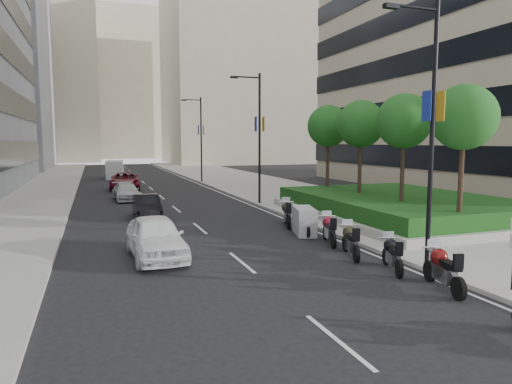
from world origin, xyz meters
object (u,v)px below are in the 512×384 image
car_c (126,192)px  motorcycle_4 (329,230)px  motorcycle_1 (443,269)px  lamp_post_1 (257,132)px  lamp_post_2 (200,135)px  lamp_post_0 (429,122)px  motorcycle_5 (304,221)px  car_a (156,237)px  motorcycle_2 (392,254)px  motorcycle_3 (351,241)px  motorcycle_6 (287,213)px  car_b (147,206)px  delivery_van (115,170)px  car_d (125,181)px

car_c → motorcycle_4: bearing=-72.3°
motorcycle_1 → lamp_post_1: bearing=11.6°
lamp_post_2 → lamp_post_0: bearing=-90.0°
lamp_post_0 → motorcycle_5: lamp_post_0 is taller
car_c → lamp_post_0: bearing=-73.9°
lamp_post_0 → car_a: size_ratio=1.90×
lamp_post_1 → motorcycle_4: bearing=-95.2°
lamp_post_1 → lamp_post_2: (0.00, 18.00, 0.00)m
motorcycle_2 → motorcycle_3: bearing=28.2°
lamp_post_1 → motorcycle_5: bearing=-97.2°
motorcycle_1 → motorcycle_6: 11.09m
lamp_post_2 → car_b: bearing=-110.7°
delivery_van → motorcycle_6: bearing=-74.3°
motorcycle_2 → car_d: 31.34m
lamp_post_0 → car_b: 16.87m
motorcycle_6 → car_b: (-6.64, 5.17, 0.01)m
motorcycle_4 → lamp_post_2: bearing=14.7°
motorcycle_5 → car_d: 24.92m
motorcycle_4 → delivery_van: size_ratio=0.44×
motorcycle_1 → car_a: car_a is taller
motorcycle_2 → car_d: (-6.87, 30.58, 0.21)m
motorcycle_3 → car_b: car_b is taller
lamp_post_2 → car_c: lamp_post_2 is taller
motorcycle_1 → motorcycle_2: bearing=19.3°
lamp_post_1 → car_b: (-7.82, -2.71, -4.40)m
lamp_post_1 → motorcycle_2: size_ratio=4.33×
delivery_van → motorcycle_1: bearing=-76.7°
motorcycle_4 → delivery_van: delivery_van is taller
lamp_post_2 → car_d: size_ratio=1.60×
motorcycle_6 → car_a: 8.55m
motorcycle_6 → car_d: 22.74m
motorcycle_1 → delivery_van: 46.71m
motorcycle_1 → motorcycle_4: motorcycle_1 is taller
lamp_post_2 → car_d: 9.99m
motorcycle_3 → motorcycle_6: bearing=15.1°
lamp_post_1 → motorcycle_5: (-1.29, -10.19, -4.42)m
car_b → delivery_van: delivery_van is taller
car_a → car_d: bearing=86.7°
lamp_post_0 → car_b: bearing=118.7°
motorcycle_4 → car_c: bearing=38.6°
lamp_post_0 → motorcycle_2: lamp_post_0 is taller
car_b → car_c: size_ratio=0.92×
motorcycle_1 → motorcycle_5: (-0.36, 8.78, 0.00)m
motorcycle_6 → motorcycle_4: bearing=-161.2°
lamp_post_2 → delivery_van: size_ratio=1.74×
lamp_post_0 → motorcycle_3: (-1.43, 2.41, -4.45)m
motorcycle_1 → car_c: (-7.48, 24.86, -0.00)m
motorcycle_3 → car_d: car_d is taller
car_d → lamp_post_1: bearing=-55.6°
motorcycle_1 → motorcycle_3: bearing=21.0°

